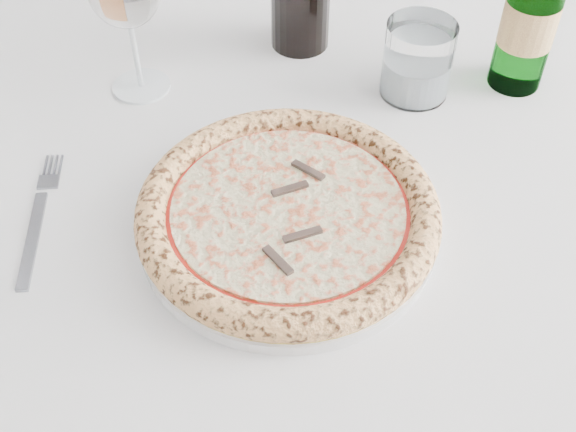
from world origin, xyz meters
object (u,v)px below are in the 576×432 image
object	(u,v)px
plate	(288,223)
pizza	(288,212)
beer_bottle	(532,11)
dining_table	(285,211)
tumbler	(417,64)

from	to	relation	value
plate	pizza	bearing A→B (deg)	160.64
beer_bottle	pizza	bearing A→B (deg)	-140.45
dining_table	beer_bottle	distance (m)	0.38
dining_table	tumbler	world-z (taller)	tumbler
tumbler	plate	bearing A→B (deg)	-125.79
plate	pizza	size ratio (longest dim) A/B	0.99
plate	tumbler	size ratio (longest dim) A/B	3.23
dining_table	pizza	xyz separation A→B (m)	(-0.00, -0.10, 0.11)
beer_bottle	tumbler	bearing A→B (deg)	-173.15
pizza	beer_bottle	distance (m)	0.39
plate	tumbler	xyz separation A→B (m)	(0.17, 0.23, 0.03)
tumbler	dining_table	bearing A→B (deg)	-141.89
dining_table	tumbler	size ratio (longest dim) A/B	16.75
plate	beer_bottle	xyz separation A→B (m)	(0.30, 0.25, 0.09)
pizza	beer_bottle	xyz separation A→B (m)	(0.30, 0.25, 0.08)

